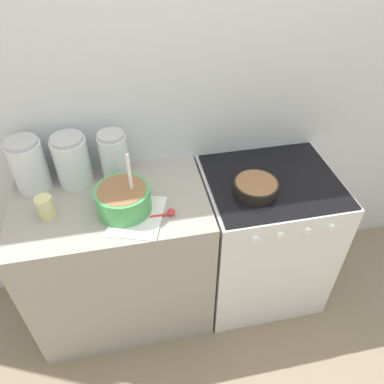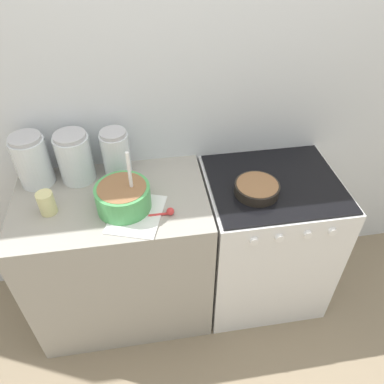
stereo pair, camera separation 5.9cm
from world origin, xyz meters
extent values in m
plane|color=gray|center=(0.00, 0.00, 0.00)|extent=(12.00, 12.00, 0.00)
cube|color=silver|center=(0.00, 0.61, 1.20)|extent=(4.87, 0.05, 2.40)
cube|color=#9E998E|center=(-0.47, 0.29, 0.44)|extent=(0.94, 0.59, 0.88)
cube|color=silver|center=(0.36, 0.29, 0.43)|extent=(0.69, 0.59, 0.87)
cube|color=black|center=(0.36, 0.29, 0.87)|extent=(0.66, 0.56, 0.01)
cylinder|color=white|center=(0.17, -0.01, 0.80)|extent=(0.04, 0.02, 0.04)
cylinder|color=white|center=(0.29, -0.01, 0.80)|extent=(0.04, 0.02, 0.04)
cylinder|color=white|center=(0.43, -0.01, 0.80)|extent=(0.04, 0.02, 0.04)
cylinder|color=white|center=(0.55, -0.01, 0.80)|extent=(0.04, 0.02, 0.04)
cylinder|color=#4CA559|center=(-0.40, 0.22, 0.94)|extent=(0.25, 0.25, 0.12)
cylinder|color=#8C603D|center=(-0.40, 0.22, 0.97)|extent=(0.22, 0.22, 0.07)
cylinder|color=white|center=(-0.35, 0.22, 1.04)|extent=(0.02, 0.02, 0.29)
cylinder|color=black|center=(0.24, 0.23, 0.91)|extent=(0.22, 0.22, 0.05)
cylinder|color=#8C603D|center=(0.24, 0.23, 0.91)|extent=(0.20, 0.20, 0.04)
cylinder|color=silver|center=(-0.82, 0.48, 1.00)|extent=(0.17, 0.17, 0.25)
cylinder|color=red|center=(-0.82, 0.48, 0.96)|extent=(0.15, 0.15, 0.15)
cylinder|color=#B2B2B7|center=(-0.82, 0.48, 1.14)|extent=(0.15, 0.15, 0.02)
cylinder|color=silver|center=(-0.62, 0.48, 1.00)|extent=(0.17, 0.17, 0.24)
cylinder|color=silver|center=(-0.62, 0.48, 0.95)|extent=(0.15, 0.15, 0.14)
cylinder|color=#B2B2B7|center=(-0.62, 0.48, 1.13)|extent=(0.15, 0.15, 0.02)
cylinder|color=silver|center=(-0.42, 0.48, 1.00)|extent=(0.14, 0.14, 0.24)
cylinder|color=tan|center=(-0.42, 0.48, 0.95)|extent=(0.12, 0.12, 0.14)
cylinder|color=#B2B2B7|center=(-0.42, 0.48, 1.13)|extent=(0.13, 0.13, 0.02)
cylinder|color=beige|center=(-0.74, 0.25, 0.94)|extent=(0.08, 0.08, 0.11)
cube|color=white|center=(-0.35, 0.17, 0.88)|extent=(0.30, 0.34, 0.01)
cylinder|color=red|center=(-0.25, 0.14, 0.89)|extent=(0.09, 0.01, 0.01)
sphere|color=red|center=(-0.19, 0.14, 0.90)|extent=(0.04, 0.04, 0.04)
camera|label=1|loc=(-0.34, -1.07, 2.08)|focal=35.00mm
camera|label=2|loc=(-0.29, -1.08, 2.08)|focal=35.00mm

